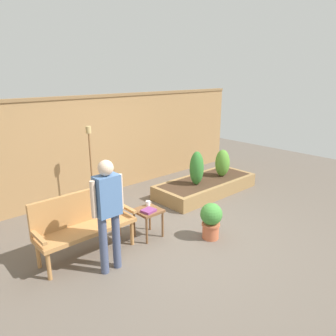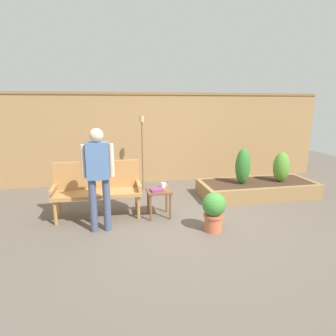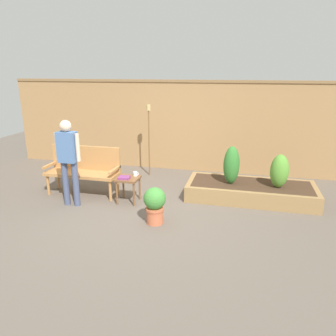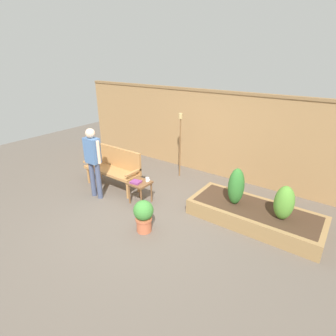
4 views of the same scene
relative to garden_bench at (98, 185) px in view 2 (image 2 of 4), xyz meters
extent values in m
plane|color=#60564C|center=(1.38, -0.56, -0.54)|extent=(14.00, 14.00, 0.00)
cube|color=#A37A4C|center=(1.38, 2.04, 0.51)|extent=(8.40, 0.10, 2.10)
cube|color=olive|center=(1.38, 2.04, 1.59)|extent=(8.40, 0.14, 0.06)
cylinder|color=#B77F47|center=(0.66, 0.08, -0.34)|extent=(0.06, 0.06, 0.40)
cylinder|color=#B77F47|center=(0.66, -0.28, -0.34)|extent=(0.06, 0.06, 0.40)
cylinder|color=#B77F47|center=(-0.66, 0.08, -0.34)|extent=(0.06, 0.06, 0.40)
cylinder|color=#B77F47|center=(-0.66, -0.28, -0.34)|extent=(0.06, 0.06, 0.40)
cube|color=#B77F47|center=(0.00, -0.10, -0.11)|extent=(1.44, 0.48, 0.06)
cube|color=#B77F47|center=(0.00, 0.11, 0.16)|extent=(1.44, 0.06, 0.48)
cube|color=#B77F47|center=(-0.69, -0.10, 0.02)|extent=(0.06, 0.48, 0.04)
cube|color=#B77F47|center=(0.69, -0.10, 0.02)|extent=(0.06, 0.48, 0.04)
cylinder|color=brown|center=(1.18, -0.08, -0.32)|extent=(0.04, 0.04, 0.44)
cylinder|color=brown|center=(1.18, -0.41, -0.32)|extent=(0.04, 0.04, 0.44)
cylinder|color=brown|center=(0.85, -0.08, -0.32)|extent=(0.04, 0.04, 0.44)
cylinder|color=brown|center=(0.85, -0.41, -0.32)|extent=(0.04, 0.04, 0.44)
cube|color=brown|center=(1.01, -0.24, -0.08)|extent=(0.40, 0.40, 0.04)
cylinder|color=white|center=(1.11, -0.12, -0.02)|extent=(0.08, 0.08, 0.08)
torus|color=white|center=(1.15, -0.12, -0.02)|extent=(0.06, 0.01, 0.06)
cube|color=#7F3875|center=(0.97, -0.32, -0.05)|extent=(0.23, 0.21, 0.04)
cylinder|color=#C66642|center=(1.73, -0.97, -0.43)|extent=(0.27, 0.27, 0.23)
cylinder|color=#C66642|center=(1.73, -0.97, -0.30)|extent=(0.30, 0.30, 0.04)
sphere|color=#428938|center=(1.73, -0.97, -0.12)|extent=(0.36, 0.36, 0.36)
cube|color=#997547|center=(3.23, 0.01, -0.39)|extent=(2.40, 0.09, 0.30)
cube|color=#997547|center=(3.23, 0.92, -0.39)|extent=(2.40, 0.09, 0.30)
cube|color=#997547|center=(2.07, 0.46, -0.39)|extent=(0.09, 0.82, 0.30)
cube|color=#997547|center=(4.38, 0.46, -0.39)|extent=(0.09, 0.82, 0.30)
cube|color=#422D1E|center=(3.23, 0.46, -0.39)|extent=(2.22, 0.82, 0.30)
cylinder|color=brown|center=(2.84, 0.40, -0.21)|extent=(0.04, 0.04, 0.06)
ellipsoid|color=#33752D|center=(2.84, 0.40, 0.12)|extent=(0.30, 0.30, 0.72)
cylinder|color=brown|center=(3.71, 0.40, -0.21)|extent=(0.04, 0.04, 0.06)
ellipsoid|color=#569333|center=(3.71, 0.40, 0.07)|extent=(0.33, 0.33, 0.62)
cylinder|color=brown|center=(0.93, 1.39, 0.21)|extent=(0.03, 0.03, 1.51)
cylinder|color=tan|center=(0.93, 1.39, 1.03)|extent=(0.10, 0.10, 0.13)
cylinder|color=#475170|center=(0.16, -0.62, -0.13)|extent=(0.11, 0.11, 0.82)
cylinder|color=#475170|center=(-0.04, -0.62, -0.13)|extent=(0.11, 0.11, 0.82)
cube|color=#4C70A3|center=(0.06, -0.62, 0.55)|extent=(0.32, 0.20, 0.54)
cylinder|color=beige|center=(0.26, -0.62, 0.55)|extent=(0.07, 0.07, 0.49)
cylinder|color=beige|center=(-0.14, -0.62, 0.55)|extent=(0.07, 0.07, 0.49)
sphere|color=beige|center=(0.06, -0.62, 0.92)|extent=(0.20, 0.20, 0.20)
camera|label=1|loc=(-1.90, -3.95, 2.05)|focal=33.95mm
camera|label=2|loc=(0.27, -4.73, 1.35)|focal=30.10mm
camera|label=3|loc=(3.06, -5.51, 1.83)|focal=34.38mm
camera|label=4|loc=(4.41, -3.93, 2.37)|focal=28.38mm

